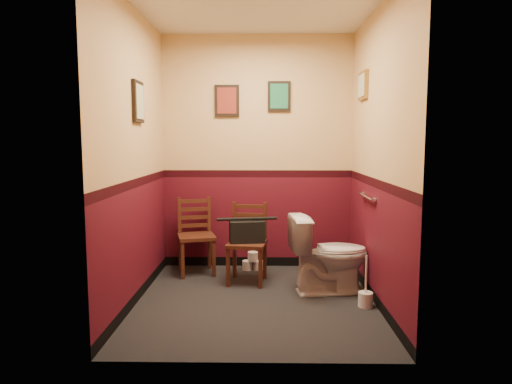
# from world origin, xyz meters

# --- Properties ---
(floor) EXTENTS (2.20, 2.40, 0.00)m
(floor) POSITION_xyz_m (0.00, 0.00, 0.00)
(floor) COLOR black
(floor) RESTS_ON ground
(ceiling) EXTENTS (2.20, 2.40, 0.00)m
(ceiling) POSITION_xyz_m (0.00, 0.00, 2.70)
(ceiling) COLOR silver
(ceiling) RESTS_ON ground
(wall_back) EXTENTS (2.20, 0.00, 2.70)m
(wall_back) POSITION_xyz_m (0.00, 1.20, 1.35)
(wall_back) COLOR #4A0D1A
(wall_back) RESTS_ON ground
(wall_front) EXTENTS (2.20, 0.00, 2.70)m
(wall_front) POSITION_xyz_m (0.00, -1.20, 1.35)
(wall_front) COLOR #4A0D1A
(wall_front) RESTS_ON ground
(wall_left) EXTENTS (0.00, 2.40, 2.70)m
(wall_left) POSITION_xyz_m (-1.10, 0.00, 1.35)
(wall_left) COLOR #4A0D1A
(wall_left) RESTS_ON ground
(wall_right) EXTENTS (0.00, 2.40, 2.70)m
(wall_right) POSITION_xyz_m (1.10, 0.00, 1.35)
(wall_right) COLOR #4A0D1A
(wall_right) RESTS_ON ground
(grab_bar) EXTENTS (0.05, 0.56, 0.06)m
(grab_bar) POSITION_xyz_m (1.07, 0.25, 0.95)
(grab_bar) COLOR silver
(grab_bar) RESTS_ON wall_right
(framed_print_back_a) EXTENTS (0.28, 0.04, 0.36)m
(framed_print_back_a) POSITION_xyz_m (-0.35, 1.18, 1.95)
(framed_print_back_a) COLOR black
(framed_print_back_a) RESTS_ON wall_back
(framed_print_back_b) EXTENTS (0.26, 0.04, 0.34)m
(framed_print_back_b) POSITION_xyz_m (0.25, 1.18, 2.00)
(framed_print_back_b) COLOR black
(framed_print_back_b) RESTS_ON wall_back
(framed_print_left) EXTENTS (0.04, 0.30, 0.38)m
(framed_print_left) POSITION_xyz_m (-1.08, 0.10, 1.85)
(framed_print_left) COLOR black
(framed_print_left) RESTS_ON wall_left
(framed_print_right) EXTENTS (0.04, 0.34, 0.28)m
(framed_print_right) POSITION_xyz_m (1.08, 0.60, 2.05)
(framed_print_right) COLOR olive
(framed_print_right) RESTS_ON wall_right
(toilet) EXTENTS (0.83, 0.54, 0.76)m
(toilet) POSITION_xyz_m (0.72, 0.27, 0.38)
(toilet) COLOR white
(toilet) RESTS_ON floor
(toilet_brush) EXTENTS (0.13, 0.13, 0.47)m
(toilet_brush) POSITION_xyz_m (1.00, -0.13, 0.08)
(toilet_brush) COLOR silver
(toilet_brush) RESTS_ON floor
(chair_left) EXTENTS (0.49, 0.49, 0.85)m
(chair_left) POSITION_xyz_m (-0.69, 0.91, 0.43)
(chair_left) COLOR #492216
(chair_left) RESTS_ON floor
(chair_right) EXTENTS (0.44, 0.44, 0.84)m
(chair_right) POSITION_xyz_m (-0.09, 0.59, 0.42)
(chair_right) COLOR #492216
(chair_right) RESTS_ON floor
(handbag) EXTENTS (0.38, 0.23, 0.26)m
(handbag) POSITION_xyz_m (-0.10, 0.55, 0.55)
(handbag) COLOR black
(handbag) RESTS_ON chair_right
(tp_stack) EXTENTS (0.24, 0.13, 0.21)m
(tp_stack) POSITION_xyz_m (-0.05, 1.03, 0.09)
(tp_stack) COLOR silver
(tp_stack) RESTS_ON floor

